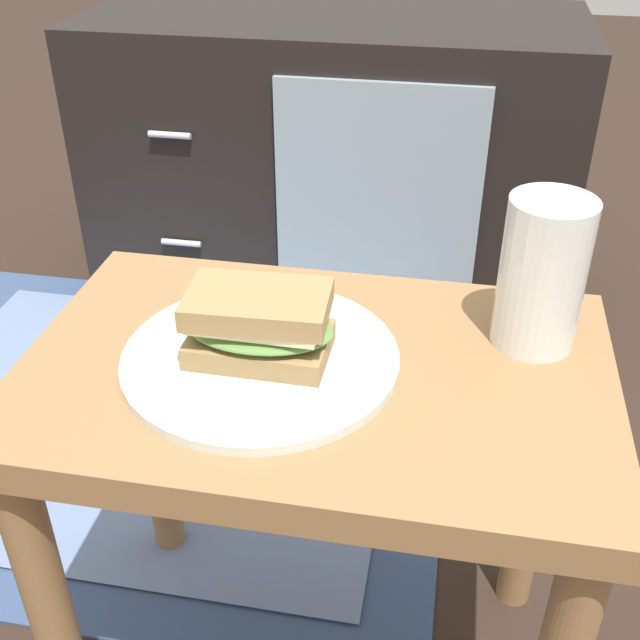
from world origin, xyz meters
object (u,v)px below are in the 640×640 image
(tv_cabinet, at_px, (333,160))
(plate, at_px, (261,358))
(sandwich_front, at_px, (259,325))
(beer_glass, at_px, (542,277))

(tv_cabinet, height_order, plate, tv_cabinet)
(tv_cabinet, bearing_deg, plate, -84.48)
(tv_cabinet, height_order, sandwich_front, tv_cabinet)
(beer_glass, bearing_deg, plate, -161.32)
(tv_cabinet, distance_m, sandwich_front, 0.98)
(plate, distance_m, sandwich_front, 0.04)
(sandwich_front, bearing_deg, tv_cabinet, 95.52)
(sandwich_front, height_order, beer_glass, beer_glass)
(beer_glass, bearing_deg, sandwich_front, -161.32)
(tv_cabinet, relative_size, sandwich_front, 6.80)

